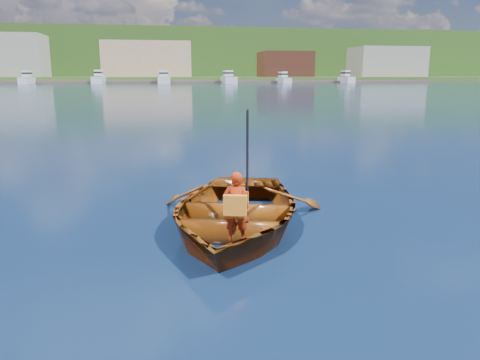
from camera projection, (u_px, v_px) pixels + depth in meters
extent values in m
plane|color=#143044|center=(192.00, 229.00, 7.92)|extent=(600.00, 600.00, 0.00)
imported|color=brown|center=(234.00, 211.00, 7.87)|extent=(4.21, 5.08, 0.91)
imported|color=#AC270A|center=(236.00, 207.00, 6.90)|extent=(0.45, 0.35, 1.08)
cube|color=orange|center=(235.00, 205.00, 6.77)|extent=(0.35, 0.19, 0.30)
cube|color=orange|center=(237.00, 201.00, 7.01)|extent=(0.35, 0.17, 0.30)
cube|color=orange|center=(236.00, 215.00, 6.93)|extent=(0.35, 0.29, 0.05)
cylinder|color=black|center=(247.00, 176.00, 6.94)|extent=(0.04, 0.04, 1.96)
cube|color=#355824|center=(162.00, 79.00, 190.60)|extent=(400.00, 80.00, 2.00)
cube|color=#284D1D|center=(161.00, 58.00, 236.54)|extent=(400.00, 100.00, 22.00)
cube|color=#51443E|center=(198.00, 82.00, 152.13)|extent=(160.05, 7.63, 0.80)
cube|color=gray|center=(10.00, 56.00, 156.80)|extent=(22.00, 16.00, 14.00)
cube|color=tan|center=(147.00, 59.00, 164.20)|extent=(30.00, 16.00, 12.00)
cube|color=maroon|center=(285.00, 64.00, 172.51)|extent=(18.00, 16.00, 9.00)
cube|color=gray|center=(386.00, 62.00, 178.67)|extent=(26.00, 16.00, 11.00)
cube|color=silver|center=(27.00, 81.00, 139.03)|extent=(2.68, 9.57, 2.14)
cube|color=silver|center=(27.00, 74.00, 139.47)|extent=(1.88, 4.31, 1.80)
cube|color=black|center=(27.00, 73.00, 139.45)|extent=(1.93, 4.50, 0.50)
cube|color=silver|center=(99.00, 81.00, 142.31)|extent=(3.15, 11.25, 2.39)
cube|color=silver|center=(99.00, 73.00, 142.88)|extent=(2.21, 5.06, 1.80)
cube|color=black|center=(99.00, 72.00, 142.86)|extent=(2.27, 5.29, 0.50)
cube|color=silver|center=(164.00, 81.00, 145.45)|extent=(3.75, 13.39, 2.20)
cube|color=silver|center=(164.00, 73.00, 146.26)|extent=(2.62, 6.03, 1.80)
cube|color=black|center=(164.00, 73.00, 146.24)|extent=(2.70, 6.29, 0.50)
cube|color=silver|center=(229.00, 81.00, 148.70)|extent=(3.72, 13.29, 2.29)
cube|color=silver|center=(228.00, 73.00, 149.48)|extent=(2.61, 5.98, 1.80)
cube|color=black|center=(228.00, 73.00, 149.46)|extent=(2.68, 6.25, 0.50)
cube|color=silver|center=(284.00, 81.00, 151.61)|extent=(2.81, 10.05, 1.92)
cube|color=silver|center=(283.00, 74.00, 152.13)|extent=(1.97, 4.52, 1.80)
cube|color=black|center=(283.00, 74.00, 152.10)|extent=(2.03, 4.72, 0.50)
cube|color=silver|center=(346.00, 80.00, 154.99)|extent=(2.59, 9.27, 2.32)
cube|color=silver|center=(345.00, 73.00, 155.38)|extent=(1.82, 4.17, 1.80)
cube|color=black|center=(346.00, 73.00, 155.35)|extent=(1.87, 4.35, 0.50)
cylinder|color=#382314|center=(35.00, 43.00, 251.80)|extent=(0.80, 0.80, 3.88)
sphere|color=#195D1B|center=(34.00, 33.00, 250.67)|extent=(7.25, 7.25, 7.25)
cylinder|color=#382314|center=(303.00, 64.00, 220.97)|extent=(0.80, 0.80, 3.08)
sphere|color=#195D1B|center=(304.00, 55.00, 220.07)|extent=(5.75, 5.75, 5.75)
cylinder|color=#382314|center=(320.00, 57.00, 241.84)|extent=(0.80, 0.80, 2.63)
sphere|color=#195D1B|center=(321.00, 50.00, 241.08)|extent=(4.90, 4.90, 4.90)
cylinder|color=#382314|center=(206.00, 43.00, 272.44)|extent=(0.80, 0.80, 3.27)
sphere|color=#195D1B|center=(206.00, 36.00, 271.49)|extent=(6.10, 6.10, 6.10)
cylinder|color=#382314|center=(244.00, 55.00, 240.04)|extent=(0.80, 0.80, 2.99)
sphere|color=#195D1B|center=(244.00, 47.00, 239.17)|extent=(5.57, 5.57, 5.57)
cylinder|color=#382314|center=(268.00, 44.00, 280.15)|extent=(0.80, 0.80, 2.53)
sphere|color=#195D1B|center=(268.00, 39.00, 279.41)|extent=(4.72, 4.72, 4.72)
cylinder|color=#382314|center=(8.00, 44.00, 244.02)|extent=(0.80, 0.80, 4.06)
sphere|color=#195D1B|center=(7.00, 33.00, 242.83)|extent=(7.58, 7.58, 7.58)
cylinder|color=#382314|center=(115.00, 49.00, 244.07)|extent=(0.80, 0.80, 3.11)
sphere|color=#195D1B|center=(115.00, 40.00, 243.16)|extent=(5.81, 5.81, 5.81)
cylinder|color=#382314|center=(428.00, 61.00, 240.57)|extent=(0.80, 0.80, 3.18)
sphere|color=#195D1B|center=(429.00, 52.00, 239.65)|extent=(5.93, 5.93, 5.93)
cylinder|color=#382314|center=(262.00, 59.00, 226.85)|extent=(0.80, 0.80, 3.43)
sphere|color=#195D1B|center=(262.00, 50.00, 225.85)|extent=(6.39, 6.39, 6.39)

